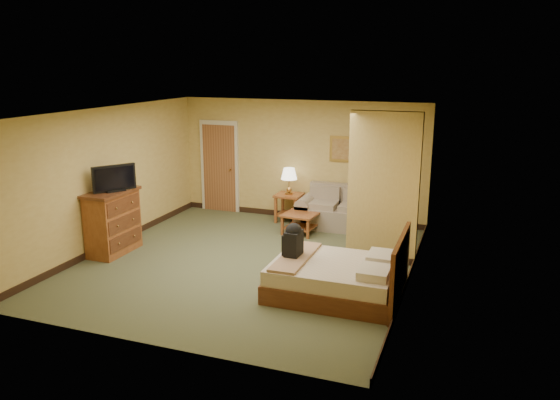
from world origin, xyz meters
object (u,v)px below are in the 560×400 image
at_px(loveseat, 340,214).
at_px(bed, 339,277).
at_px(coffee_table, 301,219).
at_px(dresser, 113,222).

distance_m(loveseat, bed, 3.43).
distance_m(coffee_table, dresser, 3.63).
relative_size(coffee_table, bed, 0.37).
xyz_separation_m(coffee_table, bed, (1.47, -2.68, -0.02)).
distance_m(loveseat, coffee_table, 0.92).
bearing_deg(bed, coffee_table, 118.69).
bearing_deg(loveseat, dresser, -140.08).
height_order(loveseat, bed, bed).
xyz_separation_m(loveseat, bed, (0.82, -3.33, -0.01)).
bearing_deg(coffee_table, loveseat, 45.26).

